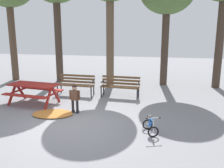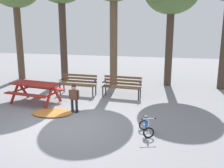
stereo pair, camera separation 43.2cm
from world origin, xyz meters
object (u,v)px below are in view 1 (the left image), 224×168
(picnic_table, at_px, (33,88))
(park_bench_far_left, at_px, (76,83))
(child_standing, at_px, (75,97))
(kids_bicycle, at_px, (150,126))
(park_bench_left, at_px, (120,85))

(picnic_table, bearing_deg, park_bench_far_left, 54.29)
(child_standing, distance_m, kids_bicycle, 2.84)
(picnic_table, relative_size, park_bench_far_left, 1.21)
(kids_bicycle, bearing_deg, park_bench_left, 112.20)
(picnic_table, distance_m, child_standing, 1.99)
(child_standing, relative_size, kids_bicycle, 1.55)
(park_bench_far_left, bearing_deg, child_standing, -71.53)
(park_bench_far_left, bearing_deg, park_bench_left, 1.17)
(child_standing, bearing_deg, park_bench_far_left, 108.47)
(park_bench_far_left, height_order, child_standing, child_standing)
(park_bench_far_left, height_order, park_bench_left, same)
(park_bench_left, relative_size, kids_bicycle, 2.58)
(park_bench_left, height_order, child_standing, child_standing)
(park_bench_far_left, distance_m, child_standing, 2.36)
(kids_bicycle, bearing_deg, child_standing, 155.39)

